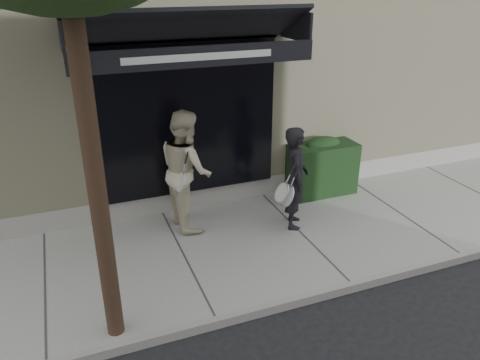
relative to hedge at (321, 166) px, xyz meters
name	(u,v)px	position (x,y,z in m)	size (l,w,h in m)	color
ground	(299,237)	(-1.10, -1.25, -0.66)	(80.00, 80.00, 0.00)	black
sidewalk	(299,234)	(-1.10, -1.25, -0.60)	(20.00, 3.00, 0.12)	gray
curb	(352,287)	(-1.10, -2.80, -0.59)	(20.00, 0.10, 0.14)	gray
building_facade	(205,35)	(-1.11, 3.71, 2.08)	(14.30, 8.04, 5.64)	beige
hedge	(321,166)	(0.00, 0.00, 0.00)	(1.30, 0.70, 1.14)	black
pedestrian_front	(295,178)	(-1.10, -0.99, 0.34)	(0.80, 0.86, 1.75)	black
pedestrian_back	(186,170)	(-2.75, -0.30, 0.47)	(0.83, 1.03, 2.01)	beige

